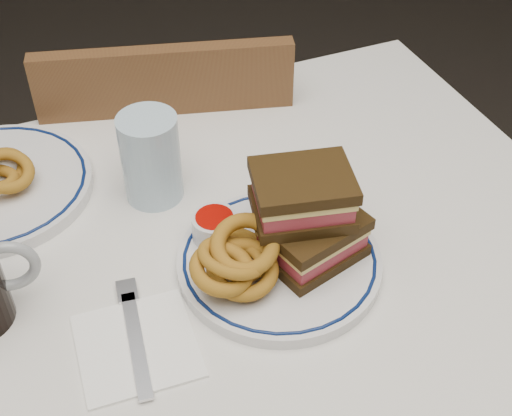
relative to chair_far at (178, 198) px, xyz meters
name	(u,v)px	position (x,y,z in m)	size (l,w,h in m)	color
dining_table	(131,370)	(-0.21, -0.48, 0.18)	(1.27, 0.87, 0.75)	silver
chair_far	(178,198)	(0.00, 0.00, 0.00)	(0.49, 0.49, 0.86)	#492717
main_plate	(279,261)	(0.00, -0.48, 0.29)	(0.25, 0.25, 0.02)	silver
reuben_sandwich	(308,216)	(0.03, -0.49, 0.36)	(0.14, 0.13, 0.12)	black
onion_rings_main	(237,258)	(-0.06, -0.49, 0.33)	(0.12, 0.12, 0.09)	brown
ketchup_ramekin	(215,225)	(-0.06, -0.42, 0.32)	(0.06, 0.06, 0.03)	silver
water_glass	(151,158)	(-0.11, -0.29, 0.34)	(0.08, 0.08, 0.12)	#A6C3D7
napkin_fork	(136,343)	(-0.20, -0.53, 0.29)	(0.14, 0.17, 0.01)	white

